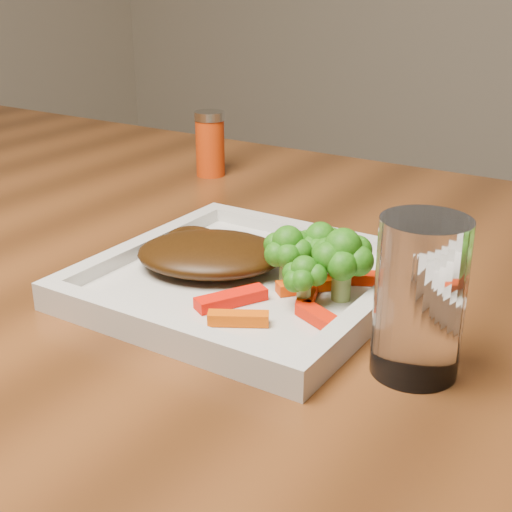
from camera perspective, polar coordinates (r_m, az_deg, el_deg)
The scene contains 15 objects.
dining_table at distance 1.03m, azimuth -9.82°, elevation -17.87°, with size 1.60×0.90×0.75m, color #5E3115, non-canonical shape.
plate at distance 0.66m, azimuth -0.73°, elevation -2.30°, with size 0.27×0.27×0.01m, color silver.
steak at distance 0.68m, azimuth -3.64°, elevation 0.19°, with size 0.14×0.11×0.03m, color #392008.
broccoli_0 at distance 0.65m, azimuth 5.15°, elevation 0.96°, with size 0.05×0.05×0.07m, color #356C12, non-canonical shape.
broccoli_1 at distance 0.61m, azimuth 6.91°, elevation -0.70°, with size 0.06×0.06×0.06m, color #126911, non-canonical shape.
broccoli_2 at distance 0.60m, azimuth 3.88°, elevation -1.52°, with size 0.04×0.04×0.06m, color #1A5E0F, non-canonical shape.
broccoli_3 at distance 0.64m, azimuth 2.54°, elevation 0.28°, with size 0.05×0.05×0.06m, color #307914, non-canonical shape.
carrot_0 at distance 0.58m, azimuth -1.43°, elevation -5.01°, with size 0.05×0.01×0.01m, color #E25203.
carrot_1 at distance 0.58m, azimuth 5.40°, elevation -5.09°, with size 0.06×0.02×0.01m, color red.
carrot_2 at distance 0.61m, azimuth -1.99°, elevation -3.42°, with size 0.06×0.02×0.01m, color #EE1103.
carrot_3 at distance 0.66m, azimuth 8.68°, elevation -1.75°, with size 0.05×0.01×0.01m, color red.
carrot_5 at distance 0.62m, azimuth 4.17°, elevation -3.12°, with size 0.05×0.01×0.01m, color #FF2904.
carrot_6 at distance 0.64m, azimuth 4.15°, elevation -2.35°, with size 0.06×0.02×0.01m, color #DF3F03.
spice_shaker at distance 1.03m, azimuth -3.69°, elevation 8.94°, with size 0.04×0.04×0.09m, color #C0350A.
drinking_glass at distance 0.53m, azimuth 12.95°, elevation -3.30°, with size 0.07×0.07×0.12m, color white.
Camera 1 is at (0.37, -0.62, 1.03)m, focal length 50.00 mm.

